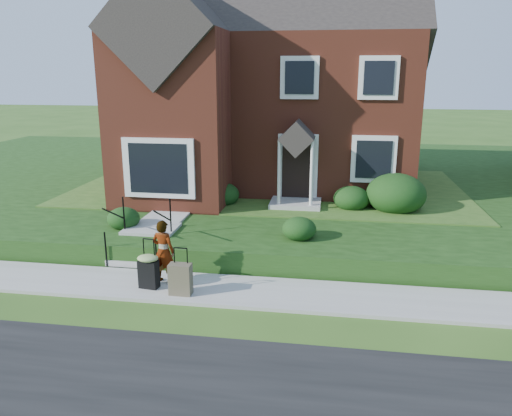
% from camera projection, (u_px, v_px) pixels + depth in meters
% --- Properties ---
extents(ground, '(120.00, 120.00, 0.00)m').
position_uv_depth(ground, '(223.00, 292.00, 11.21)').
color(ground, '#2D5119').
rests_on(ground, ground).
extents(sidewalk, '(60.00, 1.60, 0.08)m').
position_uv_depth(sidewalk, '(223.00, 290.00, 11.20)').
color(sidewalk, '#9E9B93').
rests_on(sidewalk, ground).
extents(terrace, '(44.00, 20.00, 0.60)m').
position_uv_depth(terrace, '(372.00, 182.00, 20.92)').
color(terrace, '#17350E').
rests_on(terrace, ground).
extents(walkway, '(1.20, 6.00, 0.06)m').
position_uv_depth(walkway, '(181.00, 204.00, 16.18)').
color(walkway, '#9E9B93').
rests_on(walkway, terrace).
extents(main_house, '(10.40, 10.20, 9.40)m').
position_uv_depth(main_house, '(270.00, 59.00, 19.01)').
color(main_house, brown).
rests_on(main_house, terrace).
extents(front_steps, '(1.40, 2.02, 1.50)m').
position_uv_depth(front_steps, '(146.00, 240.00, 13.21)').
color(front_steps, '#9E9B93').
rests_on(front_steps, ground).
extents(foundation_shrubs, '(10.17, 4.58, 1.29)m').
position_uv_depth(foundation_shrubs, '(299.00, 193.00, 15.52)').
color(foundation_shrubs, black).
rests_on(foundation_shrubs, terrace).
extents(woman, '(0.59, 0.45, 1.48)m').
position_uv_depth(woman, '(163.00, 251.00, 11.38)').
color(woman, '#999999').
rests_on(woman, sidewalk).
extents(suitcase_black, '(0.52, 0.45, 1.14)m').
position_uv_depth(suitcase_black, '(148.00, 269.00, 11.13)').
color(suitcase_black, black).
rests_on(suitcase_black, sidewalk).
extents(suitcase_olive, '(0.49, 0.28, 1.05)m').
position_uv_depth(suitcase_olive, '(180.00, 279.00, 10.82)').
color(suitcase_olive, brown).
rests_on(suitcase_olive, sidewalk).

